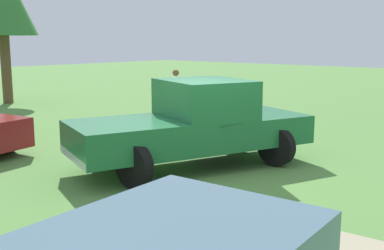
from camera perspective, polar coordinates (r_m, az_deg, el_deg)
The scene contains 3 objects.
ground_plane at distance 9.61m, azimuth 1.93°, elevation -5.83°, with size 80.00×80.00×0.00m, color #54843D.
pickup_truck at distance 9.96m, azimuth 0.66°, elevation 0.39°, with size 3.51×5.39×1.83m.
person_bystander at distance 15.82m, azimuth -1.95°, elevation 4.01°, with size 0.37×0.37×1.70m.
Camera 1 is at (-5.82, 7.19, 2.64)m, focal length 44.39 mm.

